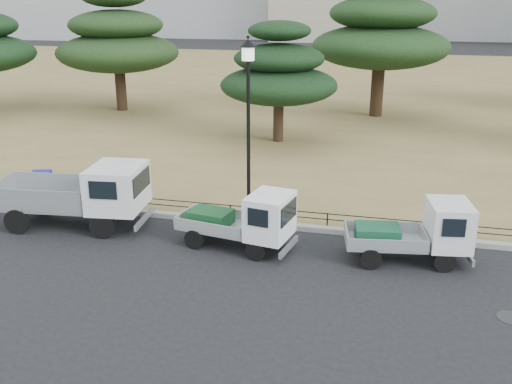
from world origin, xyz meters
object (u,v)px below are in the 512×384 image
(truck_kei_front, at_px, (244,220))
(street_lamp, at_px, (248,101))
(truck_large, at_px, (80,192))
(truck_kei_rear, at_px, (417,232))
(tarp_pile, at_px, (38,185))

(truck_kei_front, height_order, street_lamp, street_lamp)
(truck_large, distance_m, truck_kei_rear, 9.77)
(truck_kei_rear, bearing_deg, truck_kei_front, 174.42)
(truck_kei_front, distance_m, truck_kei_rear, 4.61)
(truck_kei_front, relative_size, street_lamp, 0.62)
(truck_large, height_order, truck_kei_rear, truck_large)
(street_lamp, bearing_deg, truck_large, -162.00)
(truck_kei_front, distance_m, street_lamp, 3.54)
(truck_kei_front, bearing_deg, tarp_pile, 174.17)
(truck_kei_rear, height_order, street_lamp, street_lamp)
(truck_large, bearing_deg, truck_kei_rear, -6.82)
(truck_kei_front, relative_size, tarp_pile, 2.14)
(truck_kei_front, xyz_separation_m, truck_kei_rear, (4.60, 0.29, -0.01))
(truck_large, relative_size, street_lamp, 0.86)
(truck_large, xyz_separation_m, street_lamp, (4.81, 1.56, 2.69))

